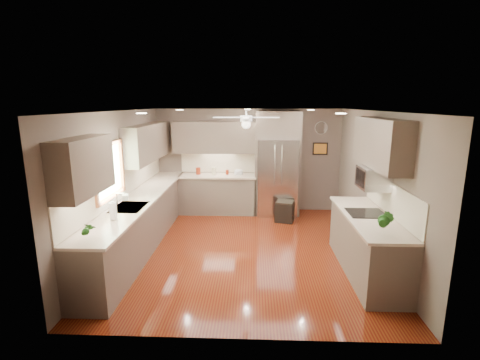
# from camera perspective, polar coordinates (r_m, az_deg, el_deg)

# --- Properties ---
(floor) EXTENTS (5.00, 5.00, 0.00)m
(floor) POSITION_cam_1_polar(r_m,az_deg,el_deg) (6.53, 0.88, -11.26)
(floor) COLOR #50110A
(floor) RESTS_ON ground
(ceiling) EXTENTS (5.00, 5.00, 0.00)m
(ceiling) POSITION_cam_1_polar(r_m,az_deg,el_deg) (5.97, 0.96, 11.26)
(ceiling) COLOR white
(ceiling) RESTS_ON ground
(wall_back) EXTENTS (4.50, 0.00, 4.50)m
(wall_back) POSITION_cam_1_polar(r_m,az_deg,el_deg) (8.58, 1.32, 3.25)
(wall_back) COLOR #695A50
(wall_back) RESTS_ON ground
(wall_front) EXTENTS (4.50, 0.00, 4.50)m
(wall_front) POSITION_cam_1_polar(r_m,az_deg,el_deg) (3.74, 0.00, -9.16)
(wall_front) COLOR #695A50
(wall_front) RESTS_ON ground
(wall_left) EXTENTS (0.00, 5.00, 5.00)m
(wall_left) POSITION_cam_1_polar(r_m,az_deg,el_deg) (6.58, -19.08, -0.30)
(wall_left) COLOR #695A50
(wall_left) RESTS_ON ground
(wall_right) EXTENTS (0.00, 5.00, 5.00)m
(wall_right) POSITION_cam_1_polar(r_m,az_deg,el_deg) (6.48, 21.23, -0.65)
(wall_right) COLOR #695A50
(wall_right) RESTS_ON ground
(canister_a) EXTENTS (0.11, 0.11, 0.17)m
(canister_a) POSITION_cam_1_polar(r_m,az_deg,el_deg) (8.47, -6.87, 1.45)
(canister_a) COLOR maroon
(canister_a) RESTS_ON back_run
(canister_c) EXTENTS (0.13, 0.13, 0.18)m
(canister_c) POSITION_cam_1_polar(r_m,az_deg,el_deg) (8.41, -4.31, 1.51)
(canister_c) COLOR beige
(canister_c) RESTS_ON back_run
(canister_d) EXTENTS (0.08, 0.08, 0.11)m
(canister_d) POSITION_cam_1_polar(r_m,az_deg,el_deg) (8.39, -2.11, 1.30)
(canister_d) COLOR maroon
(canister_d) RESTS_ON back_run
(soap_bottle) EXTENTS (0.12, 0.12, 0.21)m
(soap_bottle) POSITION_cam_1_polar(r_m,az_deg,el_deg) (6.33, -18.22, -2.63)
(soap_bottle) COLOR white
(soap_bottle) RESTS_ON left_run
(potted_plant_left) EXTENTS (0.16, 0.12, 0.29)m
(potted_plant_left) POSITION_cam_1_polar(r_m,az_deg,el_deg) (4.79, -23.85, -7.41)
(potted_plant_left) COLOR #1E5518
(potted_plant_left) RESTS_ON left_run
(potted_plant_right) EXTENTS (0.25, 0.23, 0.36)m
(potted_plant_right) POSITION_cam_1_polar(r_m,az_deg,el_deg) (4.99, 22.87, -6.11)
(potted_plant_right) COLOR #1E5518
(potted_plant_right) RESTS_ON right_run
(bowl) EXTENTS (0.26, 0.26, 0.05)m
(bowl) POSITION_cam_1_polar(r_m,az_deg,el_deg) (8.35, -0.24, 1.02)
(bowl) COLOR beige
(bowl) RESTS_ON back_run
(left_run) EXTENTS (0.65, 4.70, 1.45)m
(left_run) POSITION_cam_1_polar(r_m,az_deg,el_deg) (6.82, -15.84, -6.34)
(left_run) COLOR brown
(left_run) RESTS_ON ground
(back_run) EXTENTS (1.85, 0.65, 1.45)m
(back_run) POSITION_cam_1_polar(r_m,az_deg,el_deg) (8.50, -3.64, -2.15)
(back_run) COLOR brown
(back_run) RESTS_ON ground
(uppers) EXTENTS (4.50, 4.70, 0.95)m
(uppers) POSITION_cam_1_polar(r_m,az_deg,el_deg) (6.78, -5.22, 6.03)
(uppers) COLOR brown
(uppers) RESTS_ON wall_left
(window) EXTENTS (0.05, 1.12, 0.92)m
(window) POSITION_cam_1_polar(r_m,az_deg,el_deg) (6.05, -20.70, 1.42)
(window) COLOR #BFF2B2
(window) RESTS_ON wall_left
(sink) EXTENTS (0.50, 0.70, 0.32)m
(sink) POSITION_cam_1_polar(r_m,az_deg,el_deg) (6.10, -17.73, -4.52)
(sink) COLOR silver
(sink) RESTS_ON left_run
(refrigerator) EXTENTS (1.06, 0.75, 2.45)m
(refrigerator) POSITION_cam_1_polar(r_m,az_deg,el_deg) (8.28, 6.13, 2.40)
(refrigerator) COLOR silver
(refrigerator) RESTS_ON ground
(right_run) EXTENTS (0.70, 2.20, 1.45)m
(right_run) POSITION_cam_1_polar(r_m,az_deg,el_deg) (5.88, 20.14, -9.70)
(right_run) COLOR brown
(right_run) RESTS_ON ground
(microwave) EXTENTS (0.43, 0.55, 0.34)m
(microwave) POSITION_cam_1_polar(r_m,az_deg,el_deg) (5.86, 21.03, 0.33)
(microwave) COLOR silver
(microwave) RESTS_ON wall_right
(ceiling_fan) EXTENTS (1.18, 1.18, 0.32)m
(ceiling_fan) POSITION_cam_1_polar(r_m,az_deg,el_deg) (6.28, 1.02, 9.79)
(ceiling_fan) COLOR white
(ceiling_fan) RESTS_ON ceiling
(recessed_lights) EXTENTS (2.84, 3.14, 0.01)m
(recessed_lights) POSITION_cam_1_polar(r_m,az_deg,el_deg) (6.38, 0.68, 11.28)
(recessed_lights) COLOR white
(recessed_lights) RESTS_ON ceiling
(wall_clock) EXTENTS (0.30, 0.03, 0.30)m
(wall_clock) POSITION_cam_1_polar(r_m,az_deg,el_deg) (8.63, 13.17, 8.33)
(wall_clock) COLOR white
(wall_clock) RESTS_ON wall_back
(framed_print) EXTENTS (0.36, 0.03, 0.30)m
(framed_print) POSITION_cam_1_polar(r_m,az_deg,el_deg) (8.67, 13.01, 5.03)
(framed_print) COLOR black
(framed_print) RESTS_ON wall_back
(stool) EXTENTS (0.48, 0.48, 0.47)m
(stool) POSITION_cam_1_polar(r_m,az_deg,el_deg) (7.96, 7.36, -5.08)
(stool) COLOR black
(stool) RESTS_ON ground
(paper_towel) EXTENTS (0.11, 0.11, 0.27)m
(paper_towel) POSITION_cam_1_polar(r_m,az_deg,el_deg) (5.46, -20.10, -4.77)
(paper_towel) COLOR white
(paper_towel) RESTS_ON left_run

